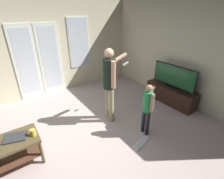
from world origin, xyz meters
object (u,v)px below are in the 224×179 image
Objects in this scene: flat_screen_tv at (174,76)px; person_adult at (110,80)px; tv_stand at (171,95)px; cup_near_edge at (33,133)px; loose_keyboard at (141,143)px; laptop_closed at (15,137)px; person_child at (148,106)px; coffee_table at (11,148)px.

person_adult reaches higher than flat_screen_tv.
cup_near_edge is at bearing 178.19° from tv_stand.
loose_keyboard is at bearing -25.28° from cup_near_edge.
laptop_closed is (-3.75, 0.23, 0.27)m from tv_stand.
person_adult is (-1.82, 0.33, 0.23)m from flat_screen_tv.
tv_stand is 3.07× the size of loose_keyboard.
person_child is at bearing -0.97° from laptop_closed.
cup_near_edge is at bearing -172.49° from person_adult.
tv_stand reaches higher than loose_keyboard.
flat_screen_tv is 1.59m from person_child.
coffee_table reaches higher than tv_stand.
flat_screen_tv is 2.07m from loose_keyboard.
tv_stand is 0.84× the size of person_adult.
person_child is 9.36× the size of cup_near_edge.
coffee_table is 2.57× the size of laptop_closed.
flat_screen_tv is at bearing -10.19° from person_adult.
laptop_closed is (0.10, 0.03, 0.15)m from coffee_table.
coffee_table is 7.26× the size of cup_near_edge.
coffee_table is at bearing -144.85° from laptop_closed.
person_child is (-1.51, -0.50, 0.43)m from tv_stand.
laptop_closed reaches higher than coffee_table.
person_adult reaches higher than tv_stand.
loose_keyboard is at bearing -147.25° from person_child.
person_child reaches higher than tv_stand.
coffee_table is at bearing 167.11° from cup_near_edge.
laptop_closed is at bearing 161.98° from person_child.
laptop_closed is (-2.24, 0.73, -0.16)m from person_child.
coffee_table is 0.41m from cup_near_edge.
person_adult is 0.95m from person_child.
coffee_table is 0.78× the size of person_child.
person_child reaches higher than cup_near_edge.
person_adult is 1.51× the size of person_child.
coffee_table is 2.13m from person_adult.
cup_near_edge is (-1.67, -0.22, -0.45)m from person_adult.
flat_screen_tv is 3.71× the size of laptop_closed.
tv_stand is at bearing -1.81° from cup_near_edge.
flat_screen_tv is 10.45× the size of cup_near_edge.
person_adult is at bearing 7.51° from cup_near_edge.
laptop_closed is at bearing 176.55° from tv_stand.
tv_stand is at bearing -2.85° from coffee_table.
flat_screen_tv is 2.70× the size of loose_keyboard.
flat_screen_tv reaches higher than laptop_closed.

